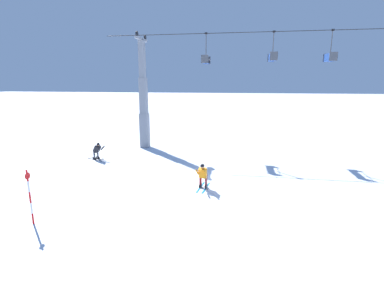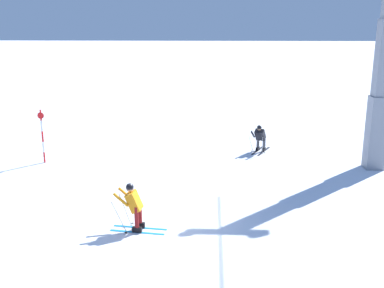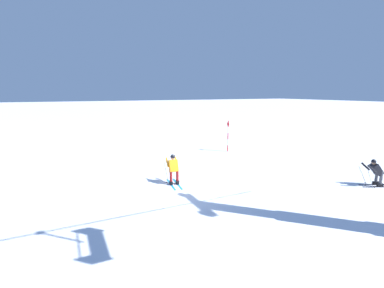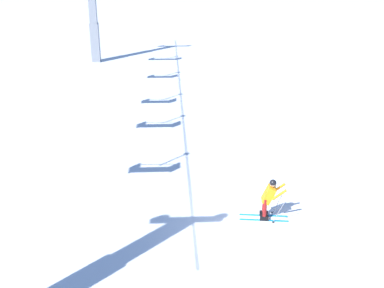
{
  "view_description": "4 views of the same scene",
  "coord_description": "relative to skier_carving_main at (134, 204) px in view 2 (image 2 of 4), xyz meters",
  "views": [
    {
      "loc": [
        2.44,
        -15.19,
        5.8
      ],
      "look_at": [
        -0.11,
        0.51,
        2.23
      ],
      "focal_mm": 26.16,
      "sensor_mm": 36.0,
      "label": 1
    },
    {
      "loc": [
        13.1,
        1.52,
        6.02
      ],
      "look_at": [
        -0.26,
        0.94,
        2.41
      ],
      "focal_mm": 42.91,
      "sensor_mm": 36.0,
      "label": 2
    },
    {
      "loc": [
        5.42,
        11.12,
        4.46
      ],
      "look_at": [
        0.34,
        0.65,
        2.21
      ],
      "focal_mm": 25.23,
      "sensor_mm": 36.0,
      "label": 3
    },
    {
      "loc": [
        -13.39,
        2.53,
        8.51
      ],
      "look_at": [
        1.6,
        1.8,
        2.4
      ],
      "focal_mm": 45.14,
      "sensor_mm": 36.0,
      "label": 4
    }
  ],
  "objects": [
    {
      "name": "trail_marker_pole",
      "position": [
        -6.47,
        -5.04,
        0.44
      ],
      "size": [
        0.07,
        0.28,
        2.35
      ],
      "color": "red",
      "rests_on": "ground_plane"
    },
    {
      "name": "lift_tower_near",
      "position": [
        -6.34,
        9.07,
        3.21
      ],
      "size": [
        0.72,
        2.46,
        9.69
      ],
      "color": "gray",
      "rests_on": "ground_plane"
    },
    {
      "name": "skier_carving_main",
      "position": [
        0.0,
        0.0,
        0.0
      ],
      "size": [
        0.75,
        1.69,
        1.56
      ],
      "color": "#198CCC",
      "rests_on": "ground_plane"
    },
    {
      "name": "skier_distant_uphill",
      "position": [
        -8.58,
        4.54,
        -0.08
      ],
      "size": [
        1.72,
        1.18,
        1.46
      ],
      "color": "black",
      "rests_on": "ground_plane"
    },
    {
      "name": "ground_plane",
      "position": [
        -0.69,
        0.73,
        -0.82
      ],
      "size": [
        260.0,
        260.0,
        0.0
      ],
      "primitive_type": "plane",
      "color": "white"
    }
  ]
}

